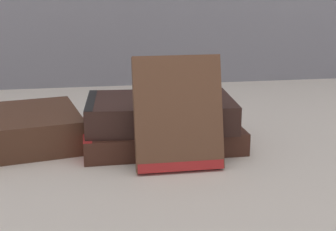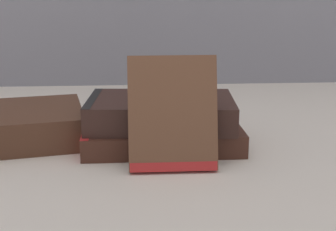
{
  "view_description": "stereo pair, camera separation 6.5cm",
  "coord_description": "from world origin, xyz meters",
  "px_view_note": "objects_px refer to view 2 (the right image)",
  "views": [
    {
      "loc": [
        -0.11,
        -0.64,
        0.24
      ],
      "look_at": [
        -0.01,
        0.01,
        0.05
      ],
      "focal_mm": 50.0,
      "sensor_mm": 36.0,
      "label": 1
    },
    {
      "loc": [
        -0.05,
        -0.65,
        0.24
      ],
      "look_at": [
        -0.01,
        0.01,
        0.05
      ],
      "focal_mm": 50.0,
      "sensor_mm": 36.0,
      "label": 2
    }
  ],
  "objects_px": {
    "book_leaning_front": "(173,118)",
    "reading_glasses": "(117,116)",
    "pocket_watch": "(195,98)",
    "book_flat_top": "(157,112)",
    "book_side_left": "(10,126)",
    "book_flat_bottom": "(159,135)"
  },
  "relations": [
    {
      "from": "book_side_left",
      "to": "book_leaning_front",
      "type": "height_order",
      "value": "book_leaning_front"
    },
    {
      "from": "book_flat_top",
      "to": "pocket_watch",
      "type": "bearing_deg",
      "value": -9.73
    },
    {
      "from": "book_side_left",
      "to": "pocket_watch",
      "type": "xyz_separation_m",
      "value": [
        0.28,
        -0.05,
        0.05
      ]
    },
    {
      "from": "book_flat_top",
      "to": "book_leaning_front",
      "type": "bearing_deg",
      "value": -75.28
    },
    {
      "from": "book_leaning_front",
      "to": "pocket_watch",
      "type": "bearing_deg",
      "value": 62.54
    },
    {
      "from": "book_leaning_front",
      "to": "book_side_left",
      "type": "bearing_deg",
      "value": 153.35
    },
    {
      "from": "book_flat_bottom",
      "to": "book_flat_top",
      "type": "height_order",
      "value": "book_flat_top"
    },
    {
      "from": "book_leaning_front",
      "to": "reading_glasses",
      "type": "relative_size",
      "value": 1.53
    },
    {
      "from": "book_flat_bottom",
      "to": "pocket_watch",
      "type": "relative_size",
      "value": 4.82
    },
    {
      "from": "book_flat_top",
      "to": "pocket_watch",
      "type": "xyz_separation_m",
      "value": [
        0.05,
        -0.01,
        0.02
      ]
    },
    {
      "from": "book_leaning_front",
      "to": "book_flat_top",
      "type": "bearing_deg",
      "value": 100.85
    },
    {
      "from": "book_flat_top",
      "to": "book_leaning_front",
      "type": "relative_size",
      "value": 1.5
    },
    {
      "from": "pocket_watch",
      "to": "book_flat_top",
      "type": "bearing_deg",
      "value": 166.4
    },
    {
      "from": "book_side_left",
      "to": "pocket_watch",
      "type": "height_order",
      "value": "pocket_watch"
    },
    {
      "from": "book_flat_top",
      "to": "book_side_left",
      "type": "relative_size",
      "value": 0.94
    },
    {
      "from": "pocket_watch",
      "to": "reading_glasses",
      "type": "height_order",
      "value": "pocket_watch"
    },
    {
      "from": "book_flat_top",
      "to": "reading_glasses",
      "type": "height_order",
      "value": "book_flat_top"
    },
    {
      "from": "book_leaning_front",
      "to": "reading_glasses",
      "type": "xyz_separation_m",
      "value": [
        -0.08,
        0.25,
        -0.07
      ]
    },
    {
      "from": "book_flat_bottom",
      "to": "book_flat_top",
      "type": "xyz_separation_m",
      "value": [
        -0.0,
        0.0,
        0.04
      ]
    },
    {
      "from": "book_side_left",
      "to": "pocket_watch",
      "type": "distance_m",
      "value": 0.29
    },
    {
      "from": "book_side_left",
      "to": "book_flat_top",
      "type": "bearing_deg",
      "value": -20.02
    },
    {
      "from": "book_flat_top",
      "to": "book_leaning_front",
      "type": "distance_m",
      "value": 0.09
    }
  ]
}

